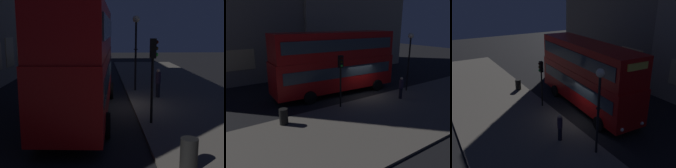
# 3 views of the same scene
# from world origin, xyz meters

# --- Properties ---
(ground_plane) EXTENTS (80.00, 80.00, 0.00)m
(ground_plane) POSITION_xyz_m (0.00, 0.00, 0.00)
(ground_plane) COLOR black
(sidewalk_slab) EXTENTS (44.00, 7.30, 0.12)m
(sidewalk_slab) POSITION_xyz_m (0.00, -4.63, 0.06)
(sidewalk_slab) COLOR #5B564F
(sidewalk_slab) RESTS_ON ground
(building_plain_facade) EXTENTS (15.41, 9.75, 16.71)m
(building_plain_facade) POSITION_xyz_m (6.80, 13.05, 8.36)
(building_plain_facade) COLOR tan
(building_plain_facade) RESTS_ON ground
(double_decker_bus) EXTENTS (11.18, 3.39, 5.33)m
(double_decker_bus) POSITION_xyz_m (-1.65, 1.69, 2.98)
(double_decker_bus) COLOR #B20F0F
(double_decker_bus) RESTS_ON ground
(traffic_light_near_kerb) EXTENTS (0.33, 0.37, 3.79)m
(traffic_light_near_kerb) POSITION_xyz_m (-3.32, -1.51, 2.85)
(traffic_light_near_kerb) COLOR black
(traffic_light_near_kerb) RESTS_ON sidewalk_slab
(street_lamp) EXTENTS (0.49, 0.49, 5.12)m
(street_lamp) POSITION_xyz_m (3.93, -1.63, 3.85)
(street_lamp) COLOR black
(street_lamp) RESTS_ON sidewalk_slab
(pedestrian) EXTENTS (0.32, 0.32, 1.79)m
(pedestrian) POSITION_xyz_m (1.73, -2.79, 1.05)
(pedestrian) COLOR black
(pedestrian) RESTS_ON sidewalk_slab
(litter_bin) EXTENTS (0.53, 0.53, 0.98)m
(litter_bin) POSITION_xyz_m (-7.79, -1.84, 0.61)
(litter_bin) COLOR black
(litter_bin) RESTS_ON sidewalk_slab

